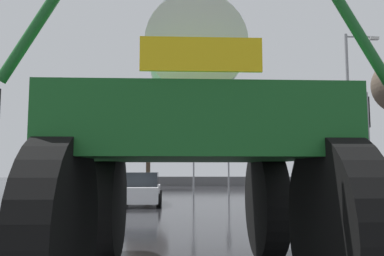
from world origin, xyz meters
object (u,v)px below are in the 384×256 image
object	(u,v)px
traffic_signal_far_left	(228,156)
streetlight_far_right	(351,107)
sedan_ahead	(141,189)
oversize_sprayer	(192,147)
bare_tree_far_center	(148,134)
traffic_signal_near_right	(365,130)
streetlight_far_left	(62,128)
traffic_signal_far_right	(194,148)

from	to	relation	value
traffic_signal_far_left	streetlight_far_right	xyz separation A→B (m)	(6.55, -3.77, 2.63)
sedan_ahead	oversize_sprayer	bearing A→B (deg)	-172.80
bare_tree_far_center	oversize_sprayer	bearing A→B (deg)	-83.11
oversize_sprayer	traffic_signal_near_right	bearing A→B (deg)	-47.45
traffic_signal_far_left	streetlight_far_left	size ratio (longest dim) A/B	0.44
sedan_ahead	traffic_signal_far_right	size ratio (longest dim) A/B	1.01
traffic_signal_near_right	streetlight_far_left	bearing A→B (deg)	129.16
oversize_sprayer	bare_tree_far_center	world-z (taller)	bare_tree_far_center
bare_tree_far_center	streetlight_far_left	bearing A→B (deg)	-134.00
traffic_signal_near_right	streetlight_far_right	distance (m)	12.40
traffic_signal_near_right	streetlight_far_right	xyz separation A→B (m)	(4.42, 11.33, 2.43)
traffic_signal_far_left	traffic_signal_far_right	bearing A→B (deg)	-179.75
traffic_signal_far_left	streetlight_far_right	size ratio (longest dim) A/B	0.37
sedan_ahead	traffic_signal_near_right	size ratio (longest dim) A/B	1.11
traffic_signal_near_right	traffic_signal_far_left	distance (m)	15.25
streetlight_far_left	bare_tree_far_center	distance (m)	7.76
streetlight_far_left	streetlight_far_right	bearing A→B (deg)	-15.94
traffic_signal_near_right	traffic_signal_far_left	xyz separation A→B (m)	(-2.13, 15.10, -0.20)
streetlight_far_left	streetlight_far_right	world-z (taller)	streetlight_far_right
sedan_ahead	traffic_signal_far_right	xyz separation A→B (m)	(2.59, 6.71, 2.29)
oversize_sprayer	sedan_ahead	bearing A→B (deg)	7.79
sedan_ahead	streetlight_far_left	world-z (taller)	streetlight_far_left
traffic_signal_far_right	streetlight_far_left	xyz separation A→B (m)	(-8.99, 1.32, 1.44)
traffic_signal_near_right	streetlight_far_right	bearing A→B (deg)	68.68
traffic_signal_far_right	streetlight_far_right	distance (m)	9.81
traffic_signal_near_right	oversize_sprayer	bearing A→B (deg)	-135.57
oversize_sprayer	sedan_ahead	distance (m)	13.29
streetlight_far_right	traffic_signal_near_right	bearing A→B (deg)	-111.32
oversize_sprayer	streetlight_far_left	world-z (taller)	streetlight_far_left
traffic_signal_far_left	bare_tree_far_center	distance (m)	9.26
sedan_ahead	streetlight_far_right	size ratio (longest dim) A/B	0.44
traffic_signal_near_right	bare_tree_far_center	world-z (taller)	bare_tree_far_center
oversize_sprayer	streetlight_far_left	bearing A→B (deg)	20.36
streetlight_far_left	streetlight_far_right	distance (m)	18.51
sedan_ahead	traffic_signal_far_left	bearing A→B (deg)	-38.23
oversize_sprayer	traffic_signal_far_left	bearing A→B (deg)	-9.44
streetlight_far_left	oversize_sprayer	bearing A→B (deg)	-67.77
traffic_signal_near_right	sedan_ahead	bearing A→B (deg)	129.77
streetlight_far_right	bare_tree_far_center	world-z (taller)	streetlight_far_right
bare_tree_far_center	sedan_ahead	bearing A→B (deg)	-85.79
traffic_signal_near_right	traffic_signal_far_left	size ratio (longest dim) A/B	1.08
bare_tree_far_center	traffic_signal_near_right	bearing A→B (deg)	-70.07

